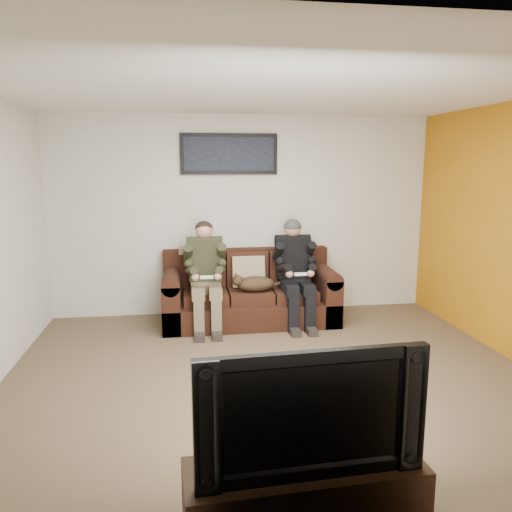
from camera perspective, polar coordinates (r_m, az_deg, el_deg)
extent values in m
plane|color=brown|center=(4.78, 2.02, -13.92)|extent=(5.00, 5.00, 0.00)
plane|color=silver|center=(4.40, 2.25, 18.63)|extent=(5.00, 5.00, 0.00)
plane|color=beige|center=(6.62, -1.42, 4.63)|extent=(5.00, 0.00, 5.00)
plane|color=beige|center=(2.29, 12.51, -7.03)|extent=(5.00, 0.00, 5.00)
cube|color=black|center=(6.36, -0.73, -6.23)|extent=(2.16, 0.93, 0.29)
cube|color=black|center=(6.60, -1.16, -1.65)|extent=(2.16, 0.20, 0.59)
cube|color=black|center=(6.27, -9.59, -5.23)|extent=(0.22, 0.93, 0.59)
cube|color=black|center=(6.51, 7.79, -4.58)|extent=(0.22, 0.93, 0.59)
cylinder|color=black|center=(6.19, -9.68, -2.61)|extent=(0.22, 0.93, 0.22)
cylinder|color=black|center=(6.44, 7.85, -2.05)|extent=(0.22, 0.93, 0.22)
cube|color=#351910|center=(6.20, -5.77, -4.64)|extent=(0.53, 0.59, 0.14)
cube|color=#351910|center=(6.41, -5.94, -1.54)|extent=(0.53, 0.14, 0.43)
cube|color=#351910|center=(6.25, -0.67, -4.47)|extent=(0.53, 0.59, 0.14)
cube|color=#351910|center=(6.45, -1.01, -1.40)|extent=(0.53, 0.14, 0.43)
cube|color=#351910|center=(6.35, 4.31, -4.27)|extent=(0.53, 0.59, 0.14)
cube|color=#351910|center=(6.55, 3.81, -1.25)|extent=(0.53, 0.14, 0.43)
cube|color=#9D8B67|center=(6.35, -0.88, -1.78)|extent=(0.41, 0.20, 0.41)
cube|color=gray|center=(6.48, -6.89, 0.69)|extent=(0.44, 0.22, 0.08)
cube|color=brown|center=(6.14, -5.78, -3.46)|extent=(0.36, 0.30, 0.14)
cube|color=#2A2C1A|center=(6.17, -5.88, -0.54)|extent=(0.40, 0.30, 0.53)
cylinder|color=#2A2C1A|center=(6.16, -5.92, 1.42)|extent=(0.44, 0.18, 0.18)
sphere|color=tan|center=(6.15, -5.96, 2.92)|extent=(0.21, 0.21, 0.21)
cube|color=brown|center=(5.94, -6.66, -4.05)|extent=(0.15, 0.42, 0.13)
cube|color=brown|center=(5.95, -4.73, -3.99)|extent=(0.15, 0.42, 0.13)
cube|color=brown|center=(5.83, -6.54, -7.16)|extent=(0.12, 0.13, 0.43)
cube|color=brown|center=(5.84, -4.56, -7.10)|extent=(0.12, 0.13, 0.43)
cube|color=black|center=(5.81, -6.47, -9.05)|extent=(0.11, 0.26, 0.08)
cube|color=black|center=(5.82, -4.48, -8.98)|extent=(0.11, 0.26, 0.08)
cylinder|color=#2A2C1A|center=(6.08, -7.75, 0.21)|extent=(0.11, 0.30, 0.28)
cylinder|color=#2A2C1A|center=(6.10, -3.99, 0.31)|extent=(0.11, 0.30, 0.28)
cylinder|color=#2A2C1A|center=(5.90, -7.39, -1.69)|extent=(0.14, 0.32, 0.15)
cylinder|color=#2A2C1A|center=(5.91, -4.09, -1.60)|extent=(0.14, 0.32, 0.15)
sphere|color=tan|center=(5.79, -6.96, -2.41)|extent=(0.09, 0.09, 0.09)
sphere|color=tan|center=(5.80, -4.39, -2.34)|extent=(0.09, 0.09, 0.09)
cube|color=white|center=(5.77, -5.66, -2.42)|extent=(0.15, 0.04, 0.03)
ellipsoid|color=black|center=(6.16, -5.97, 3.21)|extent=(0.22, 0.22, 0.17)
cube|color=black|center=(6.28, 4.39, -3.11)|extent=(0.36, 0.30, 0.14)
cube|color=black|center=(6.32, 4.23, -0.26)|extent=(0.40, 0.30, 0.53)
cylinder|color=black|center=(6.30, 4.21, 1.65)|extent=(0.44, 0.18, 0.18)
sphere|color=tan|center=(6.30, 4.19, 3.12)|extent=(0.21, 0.21, 0.21)
cube|color=black|center=(6.08, 3.88, -3.68)|extent=(0.15, 0.42, 0.13)
cube|color=black|center=(6.12, 5.72, -3.60)|extent=(0.15, 0.42, 0.13)
cube|color=black|center=(5.96, 4.26, -6.71)|extent=(0.12, 0.13, 0.43)
cube|color=black|center=(6.01, 6.13, -6.61)|extent=(0.12, 0.13, 0.43)
cube|color=black|center=(5.94, 4.40, -8.56)|extent=(0.11, 0.26, 0.08)
cube|color=black|center=(5.99, 6.29, -8.44)|extent=(0.11, 0.26, 0.08)
cylinder|color=black|center=(6.19, 2.57, 0.48)|extent=(0.11, 0.30, 0.28)
cylinder|color=black|center=(6.28, 6.16, 0.57)|extent=(0.11, 0.30, 0.28)
cylinder|color=black|center=(6.01, 3.24, -1.37)|extent=(0.14, 0.32, 0.15)
cylinder|color=black|center=(6.09, 6.37, -1.27)|extent=(0.14, 0.32, 0.15)
sphere|color=tan|center=(5.92, 3.85, -2.07)|extent=(0.09, 0.09, 0.09)
sphere|color=tan|center=(5.98, 6.28, -1.99)|extent=(0.09, 0.09, 0.09)
cube|color=white|center=(5.93, 5.12, -2.07)|extent=(0.15, 0.04, 0.03)
ellipsoid|color=black|center=(6.29, 4.20, 3.39)|extent=(0.22, 0.22, 0.19)
ellipsoid|color=#4A331D|center=(6.13, -0.06, -3.20)|extent=(0.47, 0.26, 0.19)
sphere|color=#4A331D|center=(6.06, -2.09, -2.83)|extent=(0.14, 0.14, 0.14)
cone|color=#4A331D|center=(6.01, -2.24, -2.26)|extent=(0.04, 0.04, 0.04)
cone|color=#4A331D|center=(6.07, -2.31, -2.12)|extent=(0.04, 0.04, 0.04)
cylinder|color=#4A331D|center=(6.22, 2.06, -3.33)|extent=(0.26, 0.13, 0.08)
cube|color=black|center=(6.53, -3.10, 11.57)|extent=(1.25, 0.04, 0.52)
cube|color=black|center=(6.51, -3.08, 11.57)|extent=(1.15, 0.01, 0.42)
cube|color=black|center=(2.99, 5.54, -25.94)|extent=(1.31, 0.48, 0.40)
imported|color=black|center=(2.71, 5.75, -16.63)|extent=(1.19, 0.22, 0.68)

